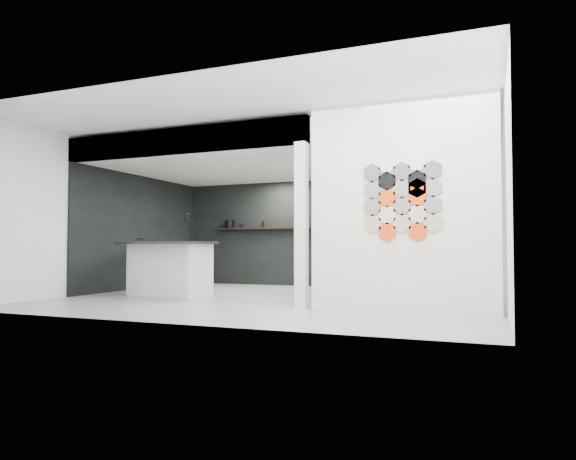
{
  "coord_description": "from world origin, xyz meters",
  "views": [
    {
      "loc": [
        3.32,
        -7.82,
        0.83
      ],
      "look_at": [
        0.1,
        0.3,
        1.15
      ],
      "focal_mm": 32.0,
      "sensor_mm": 36.0,
      "label": 1
    }
  ],
  "objects_px": {
    "glass_bowl": "(334,224)",
    "glass_vase": "(334,223)",
    "partition_panel": "(401,206)",
    "kitchen_island": "(169,268)",
    "stockpot": "(230,224)",
    "bottle_dark": "(263,224)",
    "wall_basin": "(145,248)",
    "kettle": "(324,223)",
    "utensil_cup": "(241,226)"
  },
  "relations": [
    {
      "from": "glass_bowl",
      "to": "glass_vase",
      "type": "bearing_deg",
      "value": 0.0
    },
    {
      "from": "partition_panel",
      "to": "kitchen_island",
      "type": "xyz_separation_m",
      "value": [
        -4.18,
        0.79,
        -0.91
      ]
    },
    {
      "from": "stockpot",
      "to": "bottle_dark",
      "type": "distance_m",
      "value": 0.85
    },
    {
      "from": "wall_basin",
      "to": "kettle",
      "type": "bearing_deg",
      "value": 33.12
    },
    {
      "from": "stockpot",
      "to": "bottle_dark",
      "type": "height_order",
      "value": "stockpot"
    },
    {
      "from": "partition_panel",
      "to": "glass_bowl",
      "type": "xyz_separation_m",
      "value": [
        -2.08,
        3.87,
        -0.03
      ]
    },
    {
      "from": "glass_bowl",
      "to": "bottle_dark",
      "type": "xyz_separation_m",
      "value": [
        -1.69,
        0.0,
        0.02
      ]
    },
    {
      "from": "wall_basin",
      "to": "utensil_cup",
      "type": "xyz_separation_m",
      "value": [
        1.14,
        2.07,
        0.51
      ]
    },
    {
      "from": "bottle_dark",
      "to": "partition_panel",
      "type": "bearing_deg",
      "value": -45.74
    },
    {
      "from": "partition_panel",
      "to": "bottle_dark",
      "type": "xyz_separation_m",
      "value": [
        -3.77,
        3.87,
        -0.01
      ]
    },
    {
      "from": "partition_panel",
      "to": "glass_vase",
      "type": "bearing_deg",
      "value": 118.23
    },
    {
      "from": "glass_bowl",
      "to": "utensil_cup",
      "type": "distance_m",
      "value": 2.25
    },
    {
      "from": "wall_basin",
      "to": "kettle",
      "type": "distance_m",
      "value": 3.82
    },
    {
      "from": "stockpot",
      "to": "kettle",
      "type": "xyz_separation_m",
      "value": [
        2.32,
        0.0,
        -0.02
      ]
    },
    {
      "from": "wall_basin",
      "to": "glass_vase",
      "type": "bearing_deg",
      "value": 31.35
    },
    {
      "from": "stockpot",
      "to": "utensil_cup",
      "type": "relative_size",
      "value": 2.51
    },
    {
      "from": "stockpot",
      "to": "kettle",
      "type": "height_order",
      "value": "stockpot"
    },
    {
      "from": "wall_basin",
      "to": "glass_vase",
      "type": "relative_size",
      "value": 5.03
    },
    {
      "from": "utensil_cup",
      "to": "partition_panel",
      "type": "bearing_deg",
      "value": -41.78
    },
    {
      "from": "kitchen_island",
      "to": "bottle_dark",
      "type": "distance_m",
      "value": 3.23
    },
    {
      "from": "stockpot",
      "to": "utensil_cup",
      "type": "xyz_separation_m",
      "value": [
        0.29,
        0.0,
        -0.05
      ]
    },
    {
      "from": "bottle_dark",
      "to": "stockpot",
      "type": "bearing_deg",
      "value": 180.0
    },
    {
      "from": "stockpot",
      "to": "glass_vase",
      "type": "bearing_deg",
      "value": 0.0
    },
    {
      "from": "glass_vase",
      "to": "utensil_cup",
      "type": "relative_size",
      "value": 1.38
    },
    {
      "from": "partition_panel",
      "to": "utensil_cup",
      "type": "bearing_deg",
      "value": 138.22
    },
    {
      "from": "partition_panel",
      "to": "utensil_cup",
      "type": "xyz_separation_m",
      "value": [
        -4.33,
        3.87,
        -0.04
      ]
    },
    {
      "from": "bottle_dark",
      "to": "glass_bowl",
      "type": "bearing_deg",
      "value": 0.0
    },
    {
      "from": "wall_basin",
      "to": "bottle_dark",
      "type": "distance_m",
      "value": 2.73
    },
    {
      "from": "kettle",
      "to": "bottle_dark",
      "type": "relative_size",
      "value": 1.13
    },
    {
      "from": "wall_basin",
      "to": "kitchen_island",
      "type": "distance_m",
      "value": 1.68
    },
    {
      "from": "kettle",
      "to": "glass_vase",
      "type": "distance_m",
      "value": 0.23
    },
    {
      "from": "wall_basin",
      "to": "glass_vase",
      "type": "height_order",
      "value": "glass_vase"
    },
    {
      "from": "partition_panel",
      "to": "wall_basin",
      "type": "bearing_deg",
      "value": 161.77
    },
    {
      "from": "kettle",
      "to": "bottle_dark",
      "type": "bearing_deg",
      "value": 169.35
    },
    {
      "from": "kettle",
      "to": "glass_bowl",
      "type": "relative_size",
      "value": 1.09
    },
    {
      "from": "kettle",
      "to": "glass_vase",
      "type": "bearing_deg",
      "value": -10.65
    },
    {
      "from": "glass_vase",
      "to": "bottle_dark",
      "type": "height_order",
      "value": "bottle_dark"
    },
    {
      "from": "bottle_dark",
      "to": "kitchen_island",
      "type": "bearing_deg",
      "value": -97.63
    },
    {
      "from": "glass_bowl",
      "to": "partition_panel",
      "type": "bearing_deg",
      "value": -61.77
    },
    {
      "from": "wall_basin",
      "to": "glass_bowl",
      "type": "bearing_deg",
      "value": 31.35
    },
    {
      "from": "glass_bowl",
      "to": "glass_vase",
      "type": "distance_m",
      "value": 0.01
    },
    {
      "from": "glass_bowl",
      "to": "bottle_dark",
      "type": "distance_m",
      "value": 1.69
    },
    {
      "from": "partition_panel",
      "to": "bottle_dark",
      "type": "bearing_deg",
      "value": 134.26
    },
    {
      "from": "bottle_dark",
      "to": "utensil_cup",
      "type": "xyz_separation_m",
      "value": [
        -0.56,
        0.0,
        -0.03
      ]
    },
    {
      "from": "partition_panel",
      "to": "bottle_dark",
      "type": "height_order",
      "value": "partition_panel"
    },
    {
      "from": "kitchen_island",
      "to": "bottle_dark",
      "type": "bearing_deg",
      "value": 96.1
    },
    {
      "from": "glass_vase",
      "to": "kitchen_island",
      "type": "bearing_deg",
      "value": -124.34
    },
    {
      "from": "glass_bowl",
      "to": "glass_vase",
      "type": "height_order",
      "value": "glass_vase"
    },
    {
      "from": "glass_vase",
      "to": "kettle",
      "type": "bearing_deg",
      "value": 180.0
    },
    {
      "from": "kitchen_island",
      "to": "kettle",
      "type": "bearing_deg",
      "value": 72.35
    }
  ]
}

